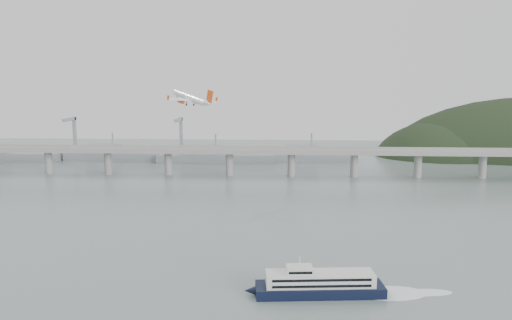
{
  "coord_description": "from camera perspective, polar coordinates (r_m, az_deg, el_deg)",
  "views": [
    {
      "loc": [
        14.53,
        -195.53,
        75.83
      ],
      "look_at": [
        0.0,
        55.0,
        36.0
      ],
      "focal_mm": 35.0,
      "sensor_mm": 36.0,
      "label": 1
    }
  ],
  "objects": [
    {
      "name": "ground",
      "position": [
        210.22,
        -0.89,
        -12.13
      ],
      "size": [
        900.0,
        900.0,
        0.0
      ],
      "primitive_type": "plane",
      "color": "slate",
      "rests_on": "ground"
    },
    {
      "name": "bridge",
      "position": [
        400.09,
        1.04,
        0.66
      ],
      "size": [
        800.0,
        22.0,
        23.9
      ],
      "color": "gray",
      "rests_on": "ground"
    },
    {
      "name": "distant_fleet",
      "position": [
        495.85,
        -16.75,
        0.56
      ],
      "size": [
        453.0,
        60.9,
        40.0
      ],
      "color": "gray",
      "rests_on": "ground"
    },
    {
      "name": "ferry",
      "position": [
        185.43,
        7.3,
        -13.89
      ],
      "size": [
        75.8,
        17.95,
        14.29
      ],
      "rotation": [
        0.0,
        0.0,
        0.09
      ],
      "color": "black",
      "rests_on": "ground"
    },
    {
      "name": "airliner",
      "position": [
        308.01,
        -7.43,
        7.02
      ],
      "size": [
        33.84,
        32.19,
        11.54
      ],
      "rotation": [
        0.05,
        -0.21,
        2.41
      ],
      "color": "white",
      "rests_on": "ground"
    }
  ]
}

